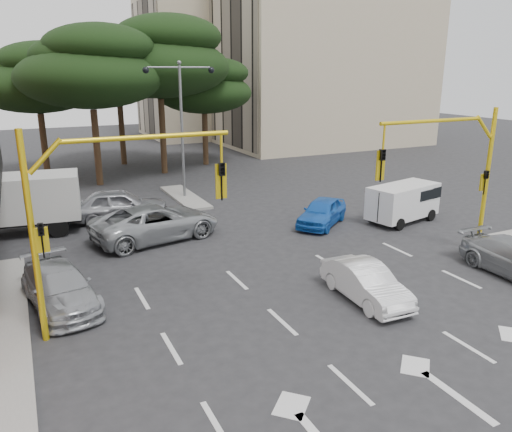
{
  "coord_description": "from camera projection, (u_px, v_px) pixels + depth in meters",
  "views": [
    {
      "loc": [
        -8.64,
        -12.06,
        7.43
      ],
      "look_at": [
        -0.11,
        5.82,
        1.6
      ],
      "focal_mm": 35.0,
      "sensor_mm": 36.0,
      "label": 1
    }
  ],
  "objects": [
    {
      "name": "signal_mast_right",
      "position": [
        457.0,
        164.0,
        19.54
      ],
      "size": [
        5.79,
        0.37,
        6.0
      ],
      "color": "yellow",
      "rests_on": "ground"
    },
    {
      "name": "signal_mast_left",
      "position": [
        99.0,
        202.0,
        13.92
      ],
      "size": [
        5.79,
        0.37,
        6.0
      ],
      "color": "yellow",
      "rests_on": "ground"
    },
    {
      "name": "ground",
      "position": [
        337.0,
        309.0,
        16.11
      ],
      "size": [
        120.0,
        120.0,
        0.0
      ],
      "primitive_type": "plane",
      "color": "#28282B",
      "rests_on": "ground"
    },
    {
      "name": "car_silver_wagon",
      "position": [
        60.0,
        287.0,
        16.15
      ],
      "size": [
        2.5,
        4.73,
        1.31
      ],
      "primitive_type": "imported",
      "rotation": [
        0.0,
        0.0,
        0.15
      ],
      "color": "#A0A3A8",
      "rests_on": "ground"
    },
    {
      "name": "apartment_beige_far",
      "position": [
        215.0,
        61.0,
        57.19
      ],
      "size": [
        16.2,
        12.15,
        16.7
      ],
      "color": "#BBAD8C",
      "rests_on": "ground"
    },
    {
      "name": "street_lamp_center",
      "position": [
        181.0,
        106.0,
        28.43
      ],
      "size": [
        4.16,
        0.36,
        7.77
      ],
      "color": "slate",
      "rests_on": "median_strip"
    },
    {
      "name": "median_strip",
      "position": [
        185.0,
        197.0,
        29.94
      ],
      "size": [
        1.4,
        6.0,
        0.15
      ],
      "primitive_type": "cube",
      "color": "gray",
      "rests_on": "ground"
    },
    {
      "name": "pine_center",
      "position": [
        160.0,
        57.0,
        34.94
      ],
      "size": [
        9.98,
        9.98,
        11.16
      ],
      "color": "#382616",
      "rests_on": "ground"
    },
    {
      "name": "car_blue_compact",
      "position": [
        322.0,
        212.0,
        24.66
      ],
      "size": [
        4.05,
        3.66,
        1.33
      ],
      "primitive_type": "imported",
      "rotation": [
        0.0,
        0.0,
        -0.9
      ],
      "color": "blue",
      "rests_on": "ground"
    },
    {
      "name": "pine_left_near",
      "position": [
        91.0,
        67.0,
        31.34
      ],
      "size": [
        9.15,
        9.15,
        10.23
      ],
      "color": "#382616",
      "rests_on": "ground"
    },
    {
      "name": "apartment_beige_near",
      "position": [
        325.0,
        49.0,
        49.42
      ],
      "size": [
        20.2,
        12.15,
        18.7
      ],
      "color": "#BBAD8C",
      "rests_on": "ground"
    },
    {
      "name": "pine_right",
      "position": [
        205.0,
        86.0,
        38.91
      ],
      "size": [
        7.49,
        7.49,
        8.37
      ],
      "color": "#382616",
      "rests_on": "ground"
    },
    {
      "name": "car_silver_cross_b",
      "position": [
        120.0,
        205.0,
        25.32
      ],
      "size": [
        5.08,
        2.77,
        1.64
      ],
      "primitive_type": "imported",
      "rotation": [
        0.0,
        0.0,
        1.39
      ],
      "color": "#A3A5AB",
      "rests_on": "ground"
    },
    {
      "name": "car_white_hatch",
      "position": [
        366.0,
        283.0,
        16.58
      ],
      "size": [
        1.45,
        3.82,
        1.24
      ],
      "primitive_type": "imported",
      "rotation": [
        0.0,
        0.0,
        -0.04
      ],
      "color": "silver",
      "rests_on": "ground"
    },
    {
      "name": "car_silver_cross_a",
      "position": [
        156.0,
        222.0,
        22.51
      ],
      "size": [
        6.21,
        3.75,
        1.61
      ],
      "primitive_type": "imported",
      "rotation": [
        0.0,
        0.0,
        1.77
      ],
      "color": "#A2A6AA",
      "rests_on": "ground"
    },
    {
      "name": "pine_back",
      "position": [
        118.0,
        67.0,
        38.64
      ],
      "size": [
        9.15,
        9.15,
        10.23
      ],
      "color": "#382616",
      "rests_on": "ground"
    },
    {
      "name": "van_white",
      "position": [
        403.0,
        203.0,
        25.11
      ],
      "size": [
        4.16,
        2.55,
        1.94
      ],
      "primitive_type": null,
      "rotation": [
        0.0,
        0.0,
        -1.35
      ],
      "color": "white",
      "rests_on": "ground"
    },
    {
      "name": "pine_left_far",
      "position": [
        37.0,
        77.0,
        33.76
      ],
      "size": [
        8.32,
        8.32,
        9.3
      ],
      "color": "#382616",
      "rests_on": "ground"
    },
    {
      "name": "box_truck_a",
      "position": [
        18.0,
        205.0,
        23.07
      ],
      "size": [
        5.91,
        3.04,
        2.79
      ],
      "primitive_type": null,
      "rotation": [
        0.0,
        0.0,
        1.45
      ],
      "color": "silver",
      "rests_on": "ground"
    }
  ]
}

